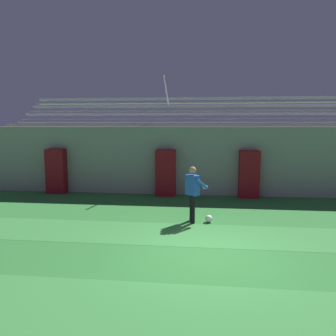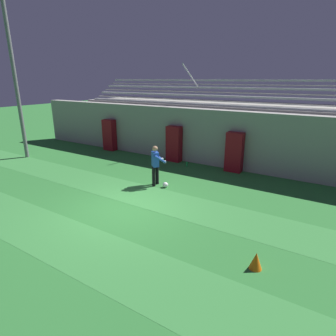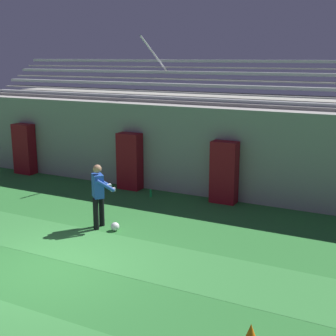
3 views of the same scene
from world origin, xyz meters
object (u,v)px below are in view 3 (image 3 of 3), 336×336
padding_pillar_gate_right (224,172)px  goalkeeper (99,192)px  soccer_ball (115,227)px  traffic_cone (251,336)px  water_bottle (151,193)px  padding_pillar_far_left (24,149)px  padding_pillar_gate_left (130,161)px

padding_pillar_gate_right → goalkeeper: (-2.09, -3.48, 0.02)m
goalkeeper → soccer_ball: 0.97m
traffic_cone → water_bottle: (-5.19, 6.19, -0.09)m
padding_pillar_gate_right → padding_pillar_far_left: (-7.95, 0.00, 0.00)m
goalkeeper → water_bottle: bearing=92.8°
padding_pillar_far_left → water_bottle: bearing=-5.2°
padding_pillar_far_left → soccer_ball: padding_pillar_far_left is taller
padding_pillar_gate_left → padding_pillar_gate_right: same height
goalkeeper → soccer_ball: (0.48, -0.02, -0.84)m
traffic_cone → water_bottle: bearing=130.0°
padding_pillar_gate_left → traffic_cone: padding_pillar_gate_left is taller
padding_pillar_gate_right → goalkeeper: 4.06m
padding_pillar_gate_left → soccer_ball: bearing=-64.0°
padding_pillar_gate_left → water_bottle: bearing=-25.6°
soccer_ball → goalkeeper: bearing=177.5°
padding_pillar_gate_right → traffic_cone: padding_pillar_gate_right is taller
soccer_ball → traffic_cone: 5.58m
goalkeeper → soccer_ball: goalkeeper is taller
padding_pillar_gate_right → water_bottle: padding_pillar_gate_right is taller
padding_pillar_gate_left → padding_pillar_gate_right: 3.32m
padding_pillar_gate_left → goalkeeper: size_ratio=1.12×
traffic_cone → padding_pillar_far_left: bearing=148.4°
water_bottle → padding_pillar_gate_right: bearing=13.0°
padding_pillar_far_left → water_bottle: (5.71, -0.52, -0.82)m
padding_pillar_far_left → padding_pillar_gate_left: bearing=0.0°
padding_pillar_gate_left → soccer_ball: size_ratio=8.52×
padding_pillar_gate_left → padding_pillar_far_left: (-4.63, 0.00, 0.00)m
padding_pillar_far_left → traffic_cone: 12.82m
padding_pillar_gate_left → soccer_ball: 3.98m
soccer_ball → water_bottle: 3.05m
traffic_cone → padding_pillar_gate_left: bearing=133.1°
padding_pillar_gate_left → goalkeeper: (1.22, -3.48, 0.02)m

